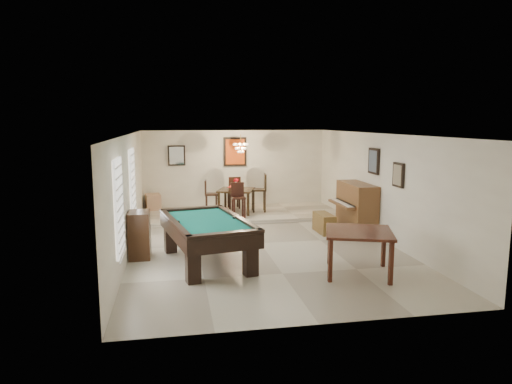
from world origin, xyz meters
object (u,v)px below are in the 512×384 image
object	(u,v)px
square_table	(358,252)
corner_bench	(153,202)
upright_piano	(351,208)
chandelier	(241,144)
pool_table	(207,242)
dining_chair_south	(238,201)
flower_vase	(236,182)
dining_chair_west	(211,197)
dining_chair_east	(259,193)
apothecary_chest	(139,235)
dining_table	(236,199)
piano_bench	(324,223)
dining_chair_north	(234,192)

from	to	relation	value
square_table	corner_bench	size ratio (longest dim) A/B	2.24
upright_piano	chandelier	xyz separation A→B (m)	(-2.55, 2.53, 1.55)
pool_table	dining_chair_south	size ratio (longest dim) A/B	2.61
flower_vase	corner_bench	world-z (taller)	flower_vase
flower_vase	dining_chair_west	bearing A→B (deg)	177.44
square_table	dining_chair_east	xyz separation A→B (m)	(-0.85, 5.75, 0.28)
pool_table	corner_bench	size ratio (longest dim) A/B	4.87
apothecary_chest	dining_table	world-z (taller)	apothecary_chest
square_table	dining_chair_south	world-z (taller)	dining_chair_south
piano_bench	dining_table	distance (m)	3.17
pool_table	square_table	size ratio (longest dim) A/B	2.17
upright_piano	dining_chair_west	size ratio (longest dim) A/B	1.54
upright_piano	pool_table	bearing A→B (deg)	-153.26
pool_table	flower_vase	size ratio (longest dim) A/B	12.56
dining_chair_north	corner_bench	size ratio (longest dim) A/B	1.89
upright_piano	piano_bench	size ratio (longest dim) A/B	1.72
piano_bench	corner_bench	bearing A→B (deg)	142.80
apothecary_chest	dining_chair_east	bearing A→B (deg)	49.62
apothecary_chest	dining_table	bearing A→B (deg)	55.92
pool_table	dining_chair_east	bearing A→B (deg)	55.65
dining_chair_north	dining_chair_west	xyz separation A→B (m)	(-0.78, -0.69, -0.01)
pool_table	dining_chair_north	distance (m)	5.37
dining_chair_east	chandelier	size ratio (longest dim) A/B	1.95
pool_table	chandelier	size ratio (longest dim) A/B	4.43
dining_table	flower_vase	bearing A→B (deg)	0.00
flower_vase	dining_chair_south	bearing A→B (deg)	-93.22
square_table	piano_bench	bearing A→B (deg)	82.59
flower_vase	chandelier	size ratio (longest dim) A/B	0.35
square_table	piano_bench	distance (m)	3.29
chandelier	corner_bench	bearing A→B (deg)	160.04
apothecary_chest	flower_vase	world-z (taller)	flower_vase
square_table	dining_chair_east	bearing A→B (deg)	98.38
upright_piano	apothecary_chest	size ratio (longest dim) A/B	1.56
apothecary_chest	chandelier	world-z (taller)	chandelier
chandelier	dining_chair_west	bearing A→B (deg)	178.16
square_table	dining_chair_east	world-z (taller)	dining_chair_east
square_table	dining_chair_south	size ratio (longest dim) A/B	1.20
dining_table	dining_chair_west	size ratio (longest dim) A/B	1.01
upright_piano	dining_chair_east	world-z (taller)	upright_piano
apothecary_chest	corner_bench	world-z (taller)	apothecary_chest
square_table	corner_bench	world-z (taller)	square_table
piano_bench	flower_vase	size ratio (longest dim) A/B	4.26
apothecary_chest	dining_chair_north	distance (m)	5.29
square_table	corner_bench	distance (m)	7.84
square_table	apothecary_chest	bearing A→B (deg)	156.22
dining_chair_east	chandelier	xyz separation A→B (m)	(-0.57, -0.04, 1.50)
dining_chair_north	chandelier	distance (m)	1.73
apothecary_chest	dining_chair_north	world-z (taller)	dining_chair_north
piano_bench	dining_chair_south	xyz separation A→B (m)	(-2.03, 1.65, 0.38)
chandelier	flower_vase	bearing A→B (deg)	-178.00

